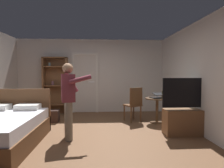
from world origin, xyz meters
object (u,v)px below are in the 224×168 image
Objects in this scene: bottle_on_table at (163,95)px; person_blue_shirt at (69,96)px; side_table at (157,106)px; bookshelf at (56,83)px; tv_flatscreen at (187,118)px; laptop at (157,96)px; wooden_chair at (134,103)px; suitcase_dark at (49,116)px.

bottle_on_table is 0.15× the size of person_blue_shirt.
bottle_on_table reaches higher than side_table.
bookshelf is 4.38m from tv_flatscreen.
bookshelf is 1.52× the size of tv_flatscreen.
bottle_on_table is at bearing 25.52° from person_blue_shirt.
bookshelf is 2.79× the size of side_table.
bottle_on_table is (0.15, -0.04, 0.05)m from laptop.
wooden_chair is (-0.99, 1.24, 0.15)m from tv_flatscreen.
person_blue_shirt is 1.83m from suitcase_dark.
bottle_on_table is 2.66m from person_blue_shirt.
bookshelf is 3.48m from laptop.
tv_flatscreen is 1.12m from bottle_on_table.
bookshelf is 7.89× the size of bottle_on_table.
side_table is at bearing 70.78° from laptop.
bookshelf is at bearing 144.00° from tv_flatscreen.
wooden_chair reaches higher than suitcase_dark.
wooden_chair is at bearing 163.61° from laptop.
laptop is at bearing 109.22° from tv_flatscreen.
laptop is at bearing 165.47° from bottle_on_table.
bottle_on_table is 0.84m from wooden_chair.
wooden_chair is at bearing -3.68° from suitcase_dark.
wooden_chair is at bearing 167.38° from side_table.
bookshelf is 2.82m from person_blue_shirt.
side_table is 0.65m from wooden_chair.
person_blue_shirt reaches higher than side_table.
person_blue_shirt reaches higher than bottle_on_table.
bookshelf reaches higher than wooden_chair.
laptop is (-0.37, 1.06, 0.36)m from tv_flatscreen.
bookshelf reaches higher than bottle_on_table.
laptop is 2.54m from person_blue_shirt.
tv_flatscreen is 1.30× the size of wooden_chair.
wooden_chair is (-0.77, 0.22, -0.26)m from bottle_on_table.
tv_flatscreen is 2.21× the size of suitcase_dark.
wooden_chair is 2.16m from person_blue_shirt.
suitcase_dark is (-0.82, 1.46, -0.75)m from person_blue_shirt.
tv_flatscreen is 0.80× the size of person_blue_shirt.
side_table is (-0.36, 1.10, 0.08)m from tv_flatscreen.
laptop is (-0.01, -0.04, 0.28)m from side_table.
wooden_chair is (-0.63, 0.14, 0.07)m from side_table.
bottle_on_table is at bearing -29.74° from side_table.
laptop is at bearing -6.62° from suitcase_dark.
side_table is 2.83× the size of bottle_on_table.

